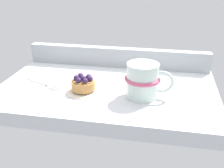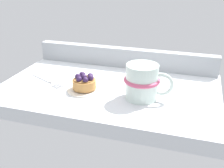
# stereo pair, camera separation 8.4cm
# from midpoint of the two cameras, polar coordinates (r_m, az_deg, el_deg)

# --- Properties ---
(ground_plane) EXTENTS (0.70, 0.43, 0.04)m
(ground_plane) POSITION_cam_midpoint_polar(r_m,az_deg,el_deg) (0.91, -3.74, -1.95)
(ground_plane) COLOR silver
(window_rail_back) EXTENTS (0.68, 0.03, 0.07)m
(window_rail_back) POSITION_cam_midpoint_polar(r_m,az_deg,el_deg) (1.06, -1.14, 5.43)
(window_rail_back) COLOR #9EA3A8
(window_rail_back) RESTS_ON ground_plane
(dessert_plate) EXTENTS (0.11, 0.11, 0.01)m
(dessert_plate) POSITION_cam_midpoint_polar(r_m,az_deg,el_deg) (0.87, -8.58, -1.39)
(dessert_plate) COLOR silver
(dessert_plate) RESTS_ON ground_plane
(raspberry_tart) EXTENTS (0.07, 0.07, 0.05)m
(raspberry_tart) POSITION_cam_midpoint_polar(r_m,az_deg,el_deg) (0.86, -8.67, 0.08)
(raspberry_tart) COLOR #B77F42
(raspberry_tart) RESTS_ON dessert_plate
(coffee_mug) EXTENTS (0.14, 0.11, 0.10)m
(coffee_mug) POSITION_cam_midpoint_polar(r_m,az_deg,el_deg) (0.81, 3.47, 0.68)
(coffee_mug) COLOR silver
(coffee_mug) RESTS_ON ground_plane
(dessert_fork) EXTENTS (0.15, 0.08, 0.01)m
(dessert_fork) POSITION_cam_midpoint_polar(r_m,az_deg,el_deg) (0.95, -16.45, 0.04)
(dessert_fork) COLOR #B7B7BC
(dessert_fork) RESTS_ON ground_plane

